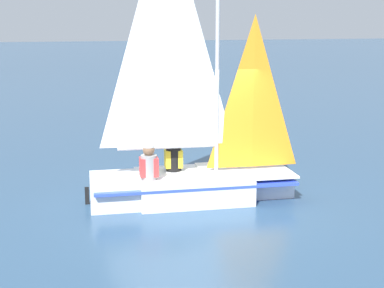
# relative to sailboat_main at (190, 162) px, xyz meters

# --- Properties ---
(ground_plane) EXTENTS (260.00, 260.00, 0.00)m
(ground_plane) POSITION_rel_sailboat_main_xyz_m (-0.01, -0.04, -0.73)
(ground_plane) COLOR #2D4C6B
(sailboat_main) EXTENTS (2.32, 4.10, 5.58)m
(sailboat_main) POSITION_rel_sailboat_main_xyz_m (0.00, 0.00, 0.00)
(sailboat_main) COLOR silver
(sailboat_main) RESTS_ON ground_plane
(sailor_helm) EXTENTS (0.36, 0.39, 1.16)m
(sailor_helm) POSITION_rel_sailboat_main_xyz_m (0.38, 0.20, -0.10)
(sailor_helm) COLOR black
(sailor_helm) RESTS_ON ground_plane
(sailor_crew) EXTENTS (0.36, 0.39, 1.16)m
(sailor_crew) POSITION_rel_sailboat_main_xyz_m (-0.04, 0.85, -0.10)
(sailor_crew) COLOR black
(sailor_crew) RESTS_ON ground_plane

